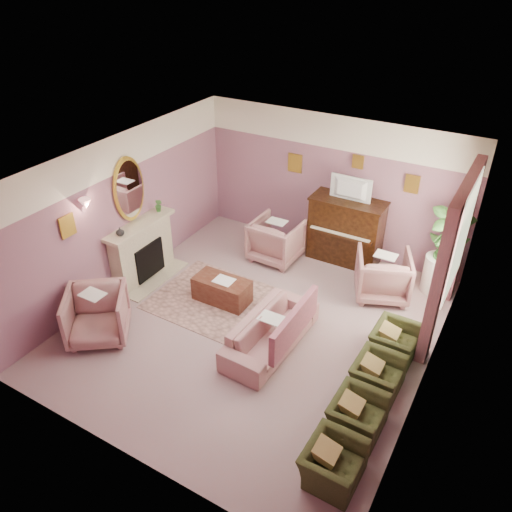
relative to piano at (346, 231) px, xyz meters
The scene contains 48 objects.
floor 2.80m from the piano, 100.57° to the right, with size 5.50×6.00×0.01m, color gray.
ceiling 3.47m from the piano, 100.57° to the right, with size 5.50×6.00×0.01m, color silver.
wall_back 0.96m from the piano, 147.38° to the left, with size 5.50×0.02×2.80m, color slate.
wall_front 5.75m from the piano, 95.03° to the right, with size 5.50×0.02×2.80m, color slate.
wall_left 4.28m from the piano, 140.49° to the right, with size 0.02×6.00×2.80m, color slate.
wall_right 3.58m from the piano, 49.98° to the right, with size 0.02×6.00×2.80m, color slate.
picture_rail_band 1.92m from the piano, 148.20° to the left, with size 5.50×0.01×0.65m, color white.
stripe_panel 2.66m from the piano, 31.69° to the right, with size 0.01×3.00×2.15m, color gray.
fireplace_surround 3.96m from the piano, 141.25° to the right, with size 0.30×1.40×1.10m, color #BFB491.
fireplace_inset 3.89m from the piano, 140.33° to the right, with size 0.18×0.72×0.68m, color black.
fire_ember 3.88m from the piano, 139.95° to the right, with size 0.06×0.54×0.10m, color orange.
mantel_shelf 3.97m from the piano, 140.98° to the right, with size 0.40×1.55×0.07m, color #BFB491.
hearth 3.86m from the piano, 139.37° to the right, with size 0.55×1.50×0.02m, color #BFB491.
mirror_frame 4.21m from the piano, 142.22° to the right, with size 0.04×0.72×1.20m, color gold.
mirror_glass 4.19m from the piano, 142.01° to the right, with size 0.01×0.60×1.06m, color white.
sconce_shade 4.90m from the piano, 131.47° to the right, with size 0.20×0.20×0.16m, color #FAA29C.
piano is the anchor object (origin of this frame).
piano_keyshelf 0.36m from the piano, 90.00° to the right, with size 1.30×0.12×0.06m, color black.
piano_keys 0.37m from the piano, 90.00° to the right, with size 1.20×0.08×0.02m, color beige.
piano_top 0.66m from the piano, ahead, with size 1.45×0.65×0.04m, color black.
television 0.95m from the piano, 90.00° to the right, with size 0.80×0.12×0.48m, color black.
print_back_left 1.71m from the piano, 167.85° to the left, with size 0.30×0.03×0.38m, color gold.
print_back_right 1.57m from the piano, 14.93° to the left, with size 0.26×0.03×0.34m, color gold.
print_back_mid 1.38m from the piano, 90.00° to the left, with size 0.22×0.03×0.26m, color gold.
print_left_wall 5.15m from the piano, 129.60° to the right, with size 0.03×0.28×0.36m, color gold.
window_blind 2.69m from the piano, 27.19° to the right, with size 0.03×1.40×1.80m, color beige.
curtain_left 3.02m from the piano, 44.04° to the right, with size 0.16×0.34×2.60m, color #9A4E5C.
curtain_right 2.23m from the piano, ahead, with size 0.16×0.34×2.60m, color #9A4E5C.
pelmet 3.07m from the piano, 28.06° to the right, with size 0.16×2.20×0.16m, color #9A4E5C.
mantel_plant 3.67m from the piano, 147.67° to the right, with size 0.16×0.16×0.28m, color #3E7F32.
mantel_vase 4.30m from the piano, 135.67° to the right, with size 0.16×0.16×0.16m, color white.
area_rug 2.86m from the piano, 117.69° to the right, with size 2.50×1.80×0.01m, color #9B7167.
coffee_table 2.79m from the piano, 119.52° to the right, with size 1.00×0.50×0.45m, color #50281B.
table_paper 2.74m from the piano, 118.61° to the right, with size 0.35×0.28×0.01m, color white.
sofa 3.02m from the piano, 90.76° to the right, with size 0.64×1.92×0.78m, color #AC7873.
sofa_throw 3.03m from the piano, 83.16° to the right, with size 0.10×1.46×0.53m, color #9A4E5C.
floral_armchair_left 1.37m from the piano, 151.27° to the right, with size 0.91×0.91×0.95m, color #AC7873.
floral_armchair_right 1.33m from the piano, 37.76° to the right, with size 0.91×0.91×0.95m, color #AC7873.
floral_armchair_front 4.92m from the piano, 121.20° to the right, with size 0.91×0.91×0.95m, color #AC7873.
olive_chair_a 4.99m from the piano, 69.94° to the right, with size 0.53×0.75×0.65m, color #363C1B.
olive_chair_b 4.23m from the piano, 66.11° to the right, with size 0.53×0.75×0.65m, color #363C1B.
olive_chair_c 3.50m from the piano, 60.65° to the right, with size 0.53×0.75×0.65m, color #363C1B.
olive_chair_d 2.82m from the piano, 52.39° to the right, with size 0.53×0.75×0.65m, color #363C1B.
side_table 1.90m from the piano, ahead, with size 0.52×0.52×0.70m, color white.
side_plant_big 1.89m from the piano, ahead, with size 0.30×0.30×0.34m, color #3E7F32.
side_plant_small 2.01m from the piano, ahead, with size 0.16×0.16×0.28m, color #3E7F32.
palm_pot 1.97m from the piano, ahead, with size 0.34×0.34×0.34m, color #A8624E.
palm_plant 1.96m from the piano, ahead, with size 0.76×0.76×1.44m, color #3E7F32.
Camera 1 is at (3.27, -5.66, 5.45)m, focal length 35.00 mm.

